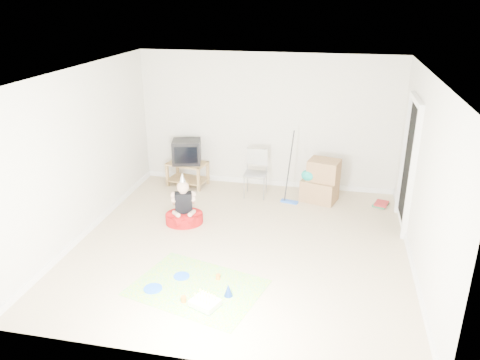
% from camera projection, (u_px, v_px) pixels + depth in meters
% --- Properties ---
extents(ground, '(5.00, 5.00, 0.00)m').
position_uv_depth(ground, '(241.00, 244.00, 7.19)').
color(ground, beige).
rests_on(ground, ground).
extents(doorway_recess, '(0.02, 0.90, 2.05)m').
position_uv_depth(doorway_recess, '(409.00, 167.00, 7.43)').
color(doorway_recess, black).
rests_on(doorway_recess, ground).
extents(tv_stand, '(0.83, 0.60, 0.47)m').
position_uv_depth(tv_stand, '(188.00, 172.00, 9.32)').
color(tv_stand, olive).
rests_on(tv_stand, ground).
extents(crt_tv, '(0.63, 0.56, 0.47)m').
position_uv_depth(crt_tv, '(187.00, 152.00, 9.17)').
color(crt_tv, black).
rests_on(crt_tv, tv_stand).
extents(folding_chair, '(0.42, 0.40, 0.91)m').
position_uv_depth(folding_chair, '(256.00, 174.00, 8.75)').
color(folding_chair, gray).
rests_on(folding_chair, ground).
extents(cardboard_boxes, '(0.73, 0.63, 0.79)m').
position_uv_depth(cardboard_boxes, '(321.00, 181.00, 8.59)').
color(cardboard_boxes, '#966F48').
rests_on(cardboard_boxes, ground).
extents(floor_mop, '(0.33, 0.42, 1.27)m').
position_uv_depth(floor_mop, '(290.00, 190.00, 8.53)').
color(floor_mop, blue).
rests_on(floor_mop, ground).
extents(book_pile, '(0.32, 0.36, 0.07)m').
position_uv_depth(book_pile, '(382.00, 204.00, 8.48)').
color(book_pile, '#236B40').
rests_on(book_pile, ground).
extents(seated_woman, '(0.79, 0.79, 0.90)m').
position_uv_depth(seated_woman, '(184.00, 212.00, 7.79)').
color(seated_woman, '#B11011').
rests_on(seated_woman, ground).
extents(party_mat, '(1.89, 1.57, 0.01)m').
position_uv_depth(party_mat, '(197.00, 288.00, 6.12)').
color(party_mat, '#FF35A4').
rests_on(party_mat, ground).
extents(birthday_cake, '(0.40, 0.37, 0.15)m').
position_uv_depth(birthday_cake, '(205.00, 303.00, 5.74)').
color(birthday_cake, white).
rests_on(birthday_cake, party_mat).
extents(blue_plate_near, '(0.30, 0.30, 0.01)m').
position_uv_depth(blue_plate_near, '(182.00, 276.00, 6.35)').
color(blue_plate_near, blue).
rests_on(blue_plate_near, party_mat).
extents(blue_plate_far, '(0.25, 0.25, 0.01)m').
position_uv_depth(blue_plate_far, '(153.00, 289.00, 6.08)').
color(blue_plate_far, blue).
rests_on(blue_plate_far, party_mat).
extents(orange_cup_near, '(0.09, 0.09, 0.07)m').
position_uv_depth(orange_cup_near, '(218.00, 277.00, 6.29)').
color(orange_cup_near, orange).
rests_on(orange_cup_near, party_mat).
extents(orange_cup_far, '(0.09, 0.09, 0.08)m').
position_uv_depth(orange_cup_far, '(184.00, 299.00, 5.82)').
color(orange_cup_far, orange).
rests_on(orange_cup_far, party_mat).
extents(blue_party_hat, '(0.15, 0.15, 0.17)m').
position_uv_depth(blue_party_hat, '(228.00, 290.00, 5.92)').
color(blue_party_hat, '#193FB3').
rests_on(blue_party_hat, party_mat).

